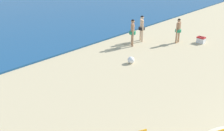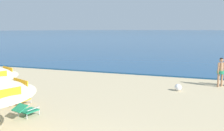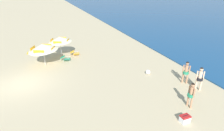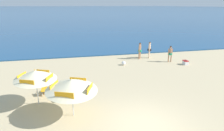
% 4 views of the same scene
% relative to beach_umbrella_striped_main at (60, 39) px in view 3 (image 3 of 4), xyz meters
% --- Properties ---
extents(ground_plane, '(800.00, 800.00, 0.00)m').
position_rel_beach_umbrella_striped_main_xyz_m(ground_plane, '(5.05, -3.21, -1.73)').
color(ground_plane, tan).
extents(beach_umbrella_striped_main, '(3.02, 3.04, 2.06)m').
position_rel_beach_umbrella_striped_main_xyz_m(beach_umbrella_striped_main, '(0.00, 0.00, 0.00)').
color(beach_umbrella_striped_main, silver).
rests_on(beach_umbrella_striped_main, ground).
extents(beach_umbrella_striped_second, '(3.24, 3.27, 2.04)m').
position_rel_beach_umbrella_striped_main_xyz_m(beach_umbrella_striped_second, '(1.86, -1.62, -0.07)').
color(beach_umbrella_striped_second, silver).
rests_on(beach_umbrella_striped_second, ground).
extents(lounge_chair_under_umbrella, '(0.65, 0.94, 0.51)m').
position_rel_beach_umbrella_striped_main_xyz_m(lounge_chair_under_umbrella, '(0.32, 1.29, -1.45)').
color(lounge_chair_under_umbrella, gold).
rests_on(lounge_chair_under_umbrella, ground).
extents(lounge_chair_beside_umbrella, '(0.73, 0.98, 0.51)m').
position_rel_beach_umbrella_striped_main_xyz_m(lounge_chair_beside_umbrella, '(1.52, 0.22, -1.45)').
color(lounge_chair_beside_umbrella, '#1E7F56').
rests_on(lounge_chair_beside_umbrella, ground).
extents(person_standing_near_shore, '(0.41, 0.41, 1.67)m').
position_rel_beach_umbrella_striped_main_xyz_m(person_standing_near_shore, '(8.83, 7.81, -0.76)').
color(person_standing_near_shore, tan).
rests_on(person_standing_near_shore, ground).
extents(person_standing_beside, '(0.47, 0.38, 1.57)m').
position_rel_beach_umbrella_striped_main_xyz_m(person_standing_beside, '(11.28, 6.10, -0.82)').
color(person_standing_beside, tan).
rests_on(person_standing_beside, ground).
extents(person_wading_in, '(0.41, 0.44, 1.68)m').
position_rel_beach_umbrella_striped_main_xyz_m(person_wading_in, '(9.95, 7.98, -0.75)').
color(person_wading_in, beige).
rests_on(person_wading_in, ground).
extents(cooler_box, '(0.37, 0.51, 0.43)m').
position_rel_beach_umbrella_striped_main_xyz_m(cooler_box, '(12.27, 4.97, -1.52)').
color(cooler_box, white).
rests_on(cooler_box, ground).
extents(beach_ball, '(0.37, 0.37, 0.37)m').
position_rel_beach_umbrella_striped_main_xyz_m(beach_ball, '(6.64, 6.07, -1.54)').
color(beach_ball, white).
rests_on(beach_ball, ground).
extents(beach_towel, '(1.06, 1.88, 0.01)m').
position_rel_beach_umbrella_striped_main_xyz_m(beach_towel, '(-2.08, -2.46, -1.72)').
color(beach_towel, gold).
rests_on(beach_towel, ground).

